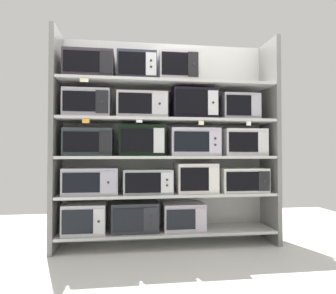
{
  "coord_description": "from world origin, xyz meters",
  "views": [
    {
      "loc": [
        -0.45,
        -3.33,
        1.02
      ],
      "look_at": [
        0.0,
        0.0,
        1.1
      ],
      "focal_mm": 32.0,
      "sensor_mm": 36.0,
      "label": 1
    }
  ],
  "objects_px": {
    "microwave_1": "(135,216)",
    "microwave_14": "(238,108)",
    "microwave_4": "(148,181)",
    "microwave_15": "(90,67)",
    "microwave_16": "(136,68)",
    "microwave_8": "(142,141)",
    "microwave_3": "(92,181)",
    "microwave_11": "(88,104)",
    "microwave_12": "(142,106)",
    "microwave_17": "(177,68)",
    "microwave_6": "(241,180)",
    "microwave_13": "(193,105)",
    "microwave_5": "(195,178)",
    "microwave_0": "(85,218)",
    "microwave_9": "(193,142)",
    "microwave_10": "(243,143)",
    "microwave_7": "(89,142)",
    "microwave_2": "(183,216)"
  },
  "relations": [
    {
      "from": "microwave_1",
      "to": "microwave_14",
      "type": "xyz_separation_m",
      "value": [
        1.19,
        -0.0,
        1.23
      ]
    },
    {
      "from": "microwave_4",
      "to": "microwave_14",
      "type": "xyz_separation_m",
      "value": [
        1.05,
        0.0,
        0.84
      ]
    },
    {
      "from": "microwave_15",
      "to": "microwave_16",
      "type": "distance_m",
      "value": 0.51
    },
    {
      "from": "microwave_4",
      "to": "microwave_8",
      "type": "bearing_deg",
      "value": 179.72
    },
    {
      "from": "microwave_3",
      "to": "microwave_11",
      "type": "bearing_deg",
      "value": 179.97
    },
    {
      "from": "microwave_12",
      "to": "microwave_17",
      "type": "bearing_deg",
      "value": 0.02
    },
    {
      "from": "microwave_6",
      "to": "microwave_12",
      "type": "height_order",
      "value": "microwave_12"
    },
    {
      "from": "microwave_3",
      "to": "microwave_13",
      "type": "xyz_separation_m",
      "value": [
        1.13,
        -0.0,
        0.85
      ]
    },
    {
      "from": "microwave_6",
      "to": "microwave_11",
      "type": "bearing_deg",
      "value": 179.99
    },
    {
      "from": "microwave_5",
      "to": "microwave_4",
      "type": "bearing_deg",
      "value": -179.98
    },
    {
      "from": "microwave_1",
      "to": "microwave_11",
      "type": "height_order",
      "value": "microwave_11"
    },
    {
      "from": "microwave_3",
      "to": "microwave_13",
      "type": "distance_m",
      "value": 1.41
    },
    {
      "from": "microwave_0",
      "to": "microwave_6",
      "type": "xyz_separation_m",
      "value": [
        1.76,
        -0.0,
        0.39
      ]
    },
    {
      "from": "microwave_6",
      "to": "microwave_15",
      "type": "relative_size",
      "value": 1.01
    },
    {
      "from": "microwave_0",
      "to": "microwave_3",
      "type": "bearing_deg",
      "value": 0.23
    },
    {
      "from": "microwave_5",
      "to": "microwave_6",
      "type": "bearing_deg",
      "value": -0.01
    },
    {
      "from": "microwave_5",
      "to": "microwave_9",
      "type": "relative_size",
      "value": 0.82
    },
    {
      "from": "microwave_5",
      "to": "microwave_12",
      "type": "bearing_deg",
      "value": -179.99
    },
    {
      "from": "microwave_5",
      "to": "microwave_13",
      "type": "height_order",
      "value": "microwave_13"
    },
    {
      "from": "microwave_3",
      "to": "microwave_17",
      "type": "distance_m",
      "value": 1.58
    },
    {
      "from": "microwave_3",
      "to": "microwave_4",
      "type": "xyz_separation_m",
      "value": [
        0.61,
        -0.0,
        -0.01
      ]
    },
    {
      "from": "microwave_17",
      "to": "microwave_3",
      "type": "bearing_deg",
      "value": 179.99
    },
    {
      "from": "microwave_10",
      "to": "microwave_15",
      "type": "bearing_deg",
      "value": -180.0
    },
    {
      "from": "microwave_6",
      "to": "microwave_14",
      "type": "bearing_deg",
      "value": 179.94
    },
    {
      "from": "microwave_0",
      "to": "microwave_17",
      "type": "xyz_separation_m",
      "value": [
        1.01,
        0.0,
        1.66
      ]
    },
    {
      "from": "microwave_7",
      "to": "microwave_13",
      "type": "height_order",
      "value": "microwave_13"
    },
    {
      "from": "microwave_2",
      "to": "microwave_12",
      "type": "xyz_separation_m",
      "value": [
        -0.47,
        -0.0,
        1.23
      ]
    },
    {
      "from": "microwave_5",
      "to": "microwave_11",
      "type": "relative_size",
      "value": 0.92
    },
    {
      "from": "microwave_10",
      "to": "microwave_12",
      "type": "xyz_separation_m",
      "value": [
        -1.17,
        -0.0,
        0.4
      ]
    },
    {
      "from": "microwave_5",
      "to": "microwave_10",
      "type": "distance_m",
      "value": 0.69
    },
    {
      "from": "microwave_1",
      "to": "microwave_8",
      "type": "relative_size",
      "value": 1.03
    },
    {
      "from": "microwave_2",
      "to": "microwave_8",
      "type": "bearing_deg",
      "value": -179.99
    },
    {
      "from": "microwave_5",
      "to": "microwave_8",
      "type": "bearing_deg",
      "value": 179.99
    },
    {
      "from": "microwave_0",
      "to": "microwave_6",
      "type": "height_order",
      "value": "microwave_6"
    },
    {
      "from": "microwave_0",
      "to": "microwave_16",
      "type": "distance_m",
      "value": 1.73
    },
    {
      "from": "microwave_11",
      "to": "microwave_15",
      "type": "bearing_deg",
      "value": -0.43
    },
    {
      "from": "microwave_3",
      "to": "microwave_6",
      "type": "distance_m",
      "value": 1.69
    },
    {
      "from": "microwave_0",
      "to": "microwave_11",
      "type": "relative_size",
      "value": 0.92
    },
    {
      "from": "microwave_3",
      "to": "microwave_5",
      "type": "relative_size",
      "value": 1.28
    },
    {
      "from": "microwave_0",
      "to": "microwave_1",
      "type": "bearing_deg",
      "value": 0.01
    },
    {
      "from": "microwave_4",
      "to": "microwave_7",
      "type": "bearing_deg",
      "value": 179.96
    },
    {
      "from": "microwave_11",
      "to": "microwave_0",
      "type": "bearing_deg",
      "value": -179.15
    },
    {
      "from": "microwave_3",
      "to": "microwave_16",
      "type": "distance_m",
      "value": 1.34
    },
    {
      "from": "microwave_2",
      "to": "microwave_12",
      "type": "bearing_deg",
      "value": -179.97
    },
    {
      "from": "microwave_12",
      "to": "microwave_16",
      "type": "bearing_deg",
      "value": -179.96
    },
    {
      "from": "microwave_13",
      "to": "microwave_8",
      "type": "bearing_deg",
      "value": 179.97
    },
    {
      "from": "microwave_13",
      "to": "microwave_14",
      "type": "height_order",
      "value": "microwave_13"
    },
    {
      "from": "microwave_1",
      "to": "microwave_11",
      "type": "distance_m",
      "value": 1.33
    },
    {
      "from": "microwave_13",
      "to": "microwave_16",
      "type": "height_order",
      "value": "microwave_16"
    },
    {
      "from": "microwave_13",
      "to": "microwave_16",
      "type": "relative_size",
      "value": 1.16
    }
  ]
}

